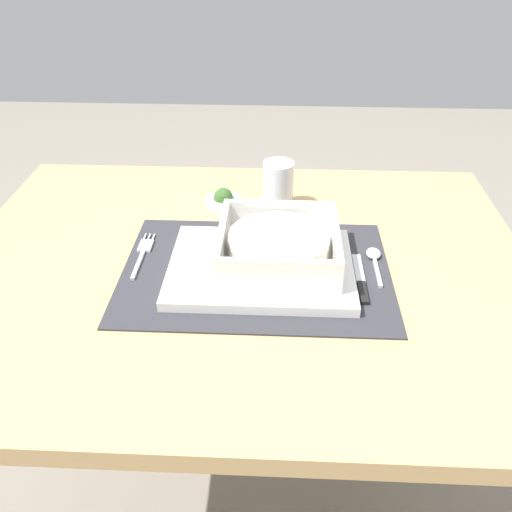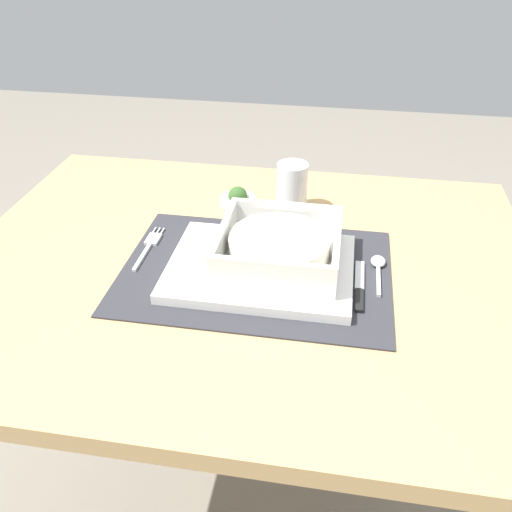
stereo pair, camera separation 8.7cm
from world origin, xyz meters
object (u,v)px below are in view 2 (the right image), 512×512
(porridge_bowl, at_px, (279,247))
(spoon, at_px, (378,265))
(dining_table, at_px, (244,311))
(fork, at_px, (150,244))
(condiment_saucer, at_px, (238,198))
(drinking_glass, at_px, (292,190))
(butter_knife, at_px, (359,288))

(porridge_bowl, distance_m, spoon, 0.16)
(dining_table, xyz_separation_m, porridge_bowl, (0.06, -0.01, 0.14))
(fork, height_order, spoon, spoon)
(porridge_bowl, height_order, condiment_saucer, porridge_bowl)
(dining_table, bearing_deg, drinking_glass, 73.86)
(dining_table, bearing_deg, butter_knife, -14.61)
(butter_knife, bearing_deg, dining_table, 165.51)
(dining_table, xyz_separation_m, butter_knife, (0.19, -0.05, 0.11))
(spoon, xyz_separation_m, condiment_saucer, (-0.27, 0.19, 0.00))
(condiment_saucer, bearing_deg, butter_knife, -46.67)
(dining_table, relative_size, spoon, 9.01)
(butter_knife, bearing_deg, porridge_bowl, 163.14)
(dining_table, relative_size, porridge_bowl, 5.07)
(condiment_saucer, bearing_deg, porridge_bowl, -62.90)
(porridge_bowl, xyz_separation_m, condiment_saucer, (-0.11, 0.21, -0.03))
(porridge_bowl, bearing_deg, fork, 172.67)
(dining_table, bearing_deg, spoon, 4.38)
(fork, height_order, condiment_saucer, condiment_saucer)
(fork, bearing_deg, spoon, -4.89)
(spoon, height_order, drinking_glass, drinking_glass)
(dining_table, distance_m, spoon, 0.24)
(dining_table, distance_m, condiment_saucer, 0.24)
(dining_table, distance_m, porridge_bowl, 0.16)
(dining_table, height_order, drinking_glass, drinking_glass)
(porridge_bowl, xyz_separation_m, butter_knife, (0.13, -0.04, -0.04))
(dining_table, relative_size, drinking_glass, 10.28)
(fork, distance_m, spoon, 0.38)
(spoon, xyz_separation_m, drinking_glass, (-0.16, 0.18, 0.03))
(porridge_bowl, distance_m, fork, 0.23)
(butter_knife, distance_m, drinking_glass, 0.28)
(fork, height_order, drinking_glass, drinking_glass)
(spoon, xyz_separation_m, butter_knife, (-0.03, -0.07, -0.00))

